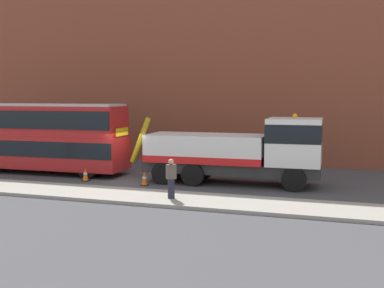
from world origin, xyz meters
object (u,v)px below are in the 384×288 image
object	(u,v)px
traffic_cone_near_bus	(85,175)
double_decker_bus	(36,135)
recovery_tow_truck	(240,150)
pedestrian_bystander	(171,179)
traffic_cone_midway	(144,179)

from	to	relation	value
traffic_cone_near_bus	double_decker_bus	bearing A→B (deg)	158.77
recovery_tow_truck	pedestrian_bystander	xyz separation A→B (m)	(-1.96, -4.82, -0.77)
recovery_tow_truck	pedestrian_bystander	size ratio (longest dim) A/B	5.95
double_decker_bus	traffic_cone_midway	world-z (taller)	double_decker_bus
double_decker_bus	pedestrian_bystander	distance (m)	11.39
pedestrian_bystander	double_decker_bus	bearing A→B (deg)	25.92
traffic_cone_near_bus	traffic_cone_midway	world-z (taller)	same
pedestrian_bystander	traffic_cone_midway	size ratio (longest dim) A/B	2.38
recovery_tow_truck	traffic_cone_near_bus	world-z (taller)	recovery_tow_truck
recovery_tow_truck	traffic_cone_near_bus	size ratio (longest dim) A/B	14.13
traffic_cone_near_bus	pedestrian_bystander	bearing A→B (deg)	-27.71
recovery_tow_truck	double_decker_bus	distance (m)	12.22
recovery_tow_truck	traffic_cone_midway	xyz separation A→B (m)	(-4.53, -1.81, -1.42)
double_decker_bus	pedestrian_bystander	size ratio (longest dim) A/B	6.49
recovery_tow_truck	traffic_cone_near_bus	bearing A→B (deg)	-169.85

